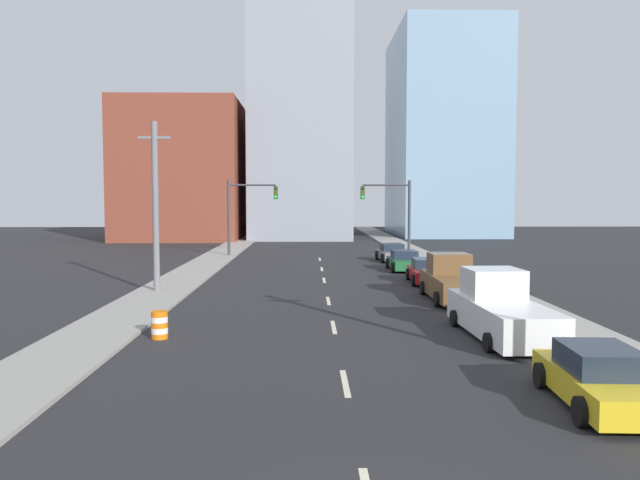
# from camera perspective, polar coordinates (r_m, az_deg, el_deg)

# --- Properties ---
(sidewalk_left) EXTENTS (2.93, 97.53, 0.12)m
(sidewalk_left) POSITION_cam_1_polar(r_m,az_deg,el_deg) (56.98, -8.60, -1.02)
(sidewalk_left) COLOR gray
(sidewalk_left) RESTS_ON ground
(sidewalk_right) EXTENTS (2.93, 97.53, 0.12)m
(sidewalk_right) POSITION_cam_1_polar(r_m,az_deg,el_deg) (57.26, 8.23, -1.00)
(sidewalk_right) COLOR gray
(sidewalk_right) RESTS_ON ground
(lane_stripe_at_8m) EXTENTS (0.16, 2.40, 0.01)m
(lane_stripe_at_8m) POSITION_cam_1_polar(r_m,az_deg,el_deg) (16.60, 2.31, -12.93)
(lane_stripe_at_8m) COLOR beige
(lane_stripe_at_8m) RESTS_ON ground
(lane_stripe_at_15m) EXTENTS (0.16, 2.40, 0.01)m
(lane_stripe_at_15m) POSITION_cam_1_polar(r_m,az_deg,el_deg) (23.46, 1.26, -7.96)
(lane_stripe_at_15m) COLOR beige
(lane_stripe_at_15m) RESTS_ON ground
(lane_stripe_at_21m) EXTENTS (0.16, 2.40, 0.01)m
(lane_stripe_at_21m) POSITION_cam_1_polar(r_m,az_deg,el_deg) (29.38, 0.76, -5.57)
(lane_stripe_at_21m) COLOR beige
(lane_stripe_at_21m) RESTS_ON ground
(lane_stripe_at_29m) EXTENTS (0.16, 2.40, 0.01)m
(lane_stripe_at_29m) POSITION_cam_1_polar(r_m,az_deg,el_deg) (36.76, 0.38, -3.69)
(lane_stripe_at_29m) COLOR beige
(lane_stripe_at_29m) RESTS_ON ground
(lane_stripe_at_35m) EXTENTS (0.16, 2.40, 0.01)m
(lane_stripe_at_35m) POSITION_cam_1_polar(r_m,az_deg,el_deg) (42.58, 0.16, -2.67)
(lane_stripe_at_35m) COLOR beige
(lane_stripe_at_35m) RESTS_ON ground
(lane_stripe_at_42m) EXTENTS (0.16, 2.40, 0.01)m
(lane_stripe_at_42m) POSITION_cam_1_polar(r_m,az_deg,el_deg) (49.50, -0.02, -1.77)
(lane_stripe_at_42m) COLOR beige
(lane_stripe_at_42m) RESTS_ON ground
(building_brick_left) EXTENTS (14.00, 16.00, 16.13)m
(building_brick_left) POSITION_cam_1_polar(r_m,az_deg,el_deg) (77.14, -12.36, 6.12)
(building_brick_left) COLOR brown
(building_brick_left) RESTS_ON ground
(building_office_center) EXTENTS (12.00, 20.00, 30.13)m
(building_office_center) POSITION_cam_1_polar(r_m,az_deg,el_deg) (80.28, -1.77, 11.13)
(building_office_center) COLOR gray
(building_office_center) RESTS_ON ground
(building_glass_right) EXTENTS (13.00, 20.00, 26.76)m
(building_glass_right) POSITION_cam_1_polar(r_m,az_deg,el_deg) (85.99, 11.18, 9.44)
(building_glass_right) COLOR #7A9EB7
(building_glass_right) RESTS_ON ground
(traffic_signal_left) EXTENTS (4.21, 0.35, 6.34)m
(traffic_signal_left) POSITION_cam_1_polar(r_m,az_deg,el_deg) (52.23, -7.09, 2.99)
(traffic_signal_left) COLOR #38383D
(traffic_signal_left) RESTS_ON ground
(traffic_signal_right) EXTENTS (4.21, 0.35, 6.34)m
(traffic_signal_right) POSITION_cam_1_polar(r_m,az_deg,el_deg) (52.47, 6.91, 2.99)
(traffic_signal_right) COLOR #38383D
(traffic_signal_right) RESTS_ON ground
(utility_pole_left_mid) EXTENTS (1.60, 0.32, 8.65)m
(utility_pole_left_mid) POSITION_cam_1_polar(r_m,az_deg,el_deg) (32.55, -14.81, 3.06)
(utility_pole_left_mid) COLOR slate
(utility_pole_left_mid) RESTS_ON ground
(traffic_barrel) EXTENTS (0.56, 0.56, 0.95)m
(traffic_barrel) POSITION_cam_1_polar(r_m,az_deg,el_deg) (22.17, -14.46, -7.53)
(traffic_barrel) COLOR orange
(traffic_barrel) RESTS_ON ground
(sedan_yellow) EXTENTS (2.19, 4.43, 1.39)m
(sedan_yellow) POSITION_cam_1_polar(r_m,az_deg,el_deg) (16.04, 24.13, -11.50)
(sedan_yellow) COLOR gold
(sedan_yellow) RESTS_ON ground
(pickup_truck_white) EXTENTS (2.59, 6.45, 2.29)m
(pickup_truck_white) POSITION_cam_1_polar(r_m,az_deg,el_deg) (22.62, 16.15, -6.20)
(pickup_truck_white) COLOR silver
(pickup_truck_white) RESTS_ON ground
(pickup_truck_brown) EXTENTS (2.44, 5.67, 2.16)m
(pickup_truck_brown) POSITION_cam_1_polar(r_m,az_deg,el_deg) (30.19, 11.98, -3.73)
(pickup_truck_brown) COLOR brown
(pickup_truck_brown) RESTS_ON ground
(sedan_red) EXTENTS (2.25, 4.49, 1.40)m
(sedan_red) POSITION_cam_1_polar(r_m,az_deg,el_deg) (36.03, 9.78, -2.87)
(sedan_red) COLOR red
(sedan_red) RESTS_ON ground
(sedan_green) EXTENTS (2.11, 4.31, 1.36)m
(sedan_green) POSITION_cam_1_polar(r_m,az_deg,el_deg) (42.10, 7.70, -1.92)
(sedan_green) COLOR #1E6033
(sedan_green) RESTS_ON ground
(sedan_gray) EXTENTS (2.27, 4.30, 1.36)m
(sedan_gray) POSITION_cam_1_polar(r_m,az_deg,el_deg) (48.23, 6.59, -1.19)
(sedan_gray) COLOR slate
(sedan_gray) RESTS_ON ground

